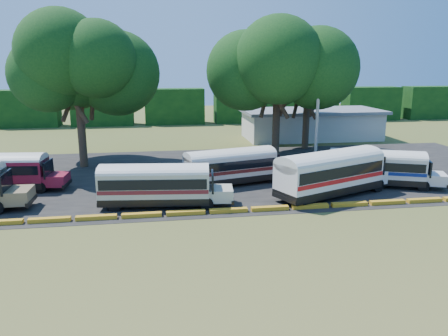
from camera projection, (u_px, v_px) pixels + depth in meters
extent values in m
plane|color=#344818|center=(209.00, 219.00, 29.48)|extent=(160.00, 160.00, 0.00)
cube|color=black|center=(204.00, 174.00, 41.15)|extent=(64.00, 24.00, 0.02)
cube|color=gold|center=(1.00, 222.00, 28.36)|extent=(2.70, 0.45, 0.30)
cube|color=gold|center=(50.00, 220.00, 28.81)|extent=(2.70, 0.45, 0.30)
cube|color=gold|center=(96.00, 218.00, 29.27)|extent=(2.70, 0.45, 0.30)
cube|color=gold|center=(142.00, 215.00, 29.72)|extent=(2.70, 0.45, 0.30)
cube|color=gold|center=(186.00, 213.00, 30.18)|extent=(2.70, 0.45, 0.30)
cube|color=gold|center=(228.00, 211.00, 30.63)|extent=(2.70, 0.45, 0.30)
cube|color=gold|center=(270.00, 208.00, 31.09)|extent=(2.70, 0.45, 0.30)
cube|color=gold|center=(310.00, 206.00, 31.54)|extent=(2.70, 0.45, 0.30)
cube|color=gold|center=(349.00, 204.00, 32.00)|extent=(2.70, 0.45, 0.30)
cube|color=gold|center=(387.00, 202.00, 32.45)|extent=(2.70, 0.45, 0.30)
cube|color=gold|center=(424.00, 200.00, 32.91)|extent=(2.70, 0.45, 0.30)
cube|color=beige|center=(311.00, 125.00, 60.59)|extent=(18.00, 8.00, 3.60)
cube|color=slate|center=(312.00, 111.00, 60.13)|extent=(19.00, 9.00, 0.40)
cube|color=black|center=(27.00, 109.00, 71.23)|extent=(10.00, 4.00, 6.00)
cube|color=black|center=(103.00, 107.00, 73.05)|extent=(10.00, 4.00, 6.00)
cube|color=black|center=(175.00, 106.00, 74.87)|extent=(10.00, 4.00, 6.00)
cube|color=black|center=(243.00, 105.00, 76.69)|extent=(10.00, 4.00, 6.00)
cube|color=black|center=(308.00, 104.00, 78.51)|extent=(10.00, 4.00, 6.00)
cube|color=black|center=(371.00, 103.00, 80.33)|extent=(10.00, 4.00, 6.00)
cube|color=black|center=(430.00, 102.00, 82.15)|extent=(10.00, 4.00, 6.00)
cylinder|color=black|center=(6.00, 198.00, 32.27)|extent=(1.05, 0.30, 1.05)
cube|color=olive|center=(18.00, 196.00, 31.25)|extent=(1.90, 2.32, 1.00)
cube|color=black|center=(6.00, 182.00, 30.91)|extent=(0.16, 2.42, 1.44)
cube|color=black|center=(31.00, 201.00, 31.48)|extent=(0.19, 2.58, 0.32)
cylinder|color=black|center=(40.00, 188.00, 35.06)|extent=(0.97, 0.36, 0.95)
cylinder|color=black|center=(48.00, 181.00, 37.03)|extent=(0.97, 0.36, 0.95)
cube|color=maroon|center=(57.00, 179.00, 36.00)|extent=(1.91, 2.25, 0.90)
cube|color=black|center=(48.00, 168.00, 35.75)|extent=(0.36, 2.19, 1.30)
cube|color=black|center=(67.00, 184.00, 36.14)|extent=(0.40, 2.33, 0.28)
cylinder|color=black|center=(207.00, 204.00, 31.08)|extent=(0.98, 0.37, 0.96)
cylinder|color=black|center=(206.00, 195.00, 33.07)|extent=(0.98, 0.37, 0.96)
cylinder|color=black|center=(114.00, 205.00, 30.78)|extent=(0.98, 0.37, 0.96)
cylinder|color=black|center=(120.00, 196.00, 32.78)|extent=(0.98, 0.37, 0.96)
cube|color=black|center=(155.00, 198.00, 31.87)|extent=(8.09, 3.25, 0.53)
cube|color=#BBB7A1|center=(155.00, 183.00, 31.60)|extent=(8.09, 3.25, 1.76)
cube|color=black|center=(155.00, 180.00, 31.56)|extent=(7.78, 3.27, 0.74)
cube|color=maroon|center=(155.00, 188.00, 31.69)|extent=(8.01, 3.28, 0.29)
ellipsoid|color=silver|center=(154.00, 172.00, 31.40)|extent=(8.09, 3.25, 1.08)
cube|color=#BBB7A1|center=(221.00, 194.00, 32.02)|extent=(1.95, 2.29, 0.91)
cube|color=black|center=(212.00, 181.00, 31.77)|extent=(0.39, 2.21, 1.32)
cube|color=black|center=(232.00, 198.00, 32.15)|extent=(0.43, 2.36, 0.29)
cube|color=black|center=(102.00, 200.00, 31.72)|extent=(0.43, 2.36, 0.29)
cylinder|color=black|center=(274.00, 178.00, 38.17)|extent=(0.99, 0.50, 0.95)
cylinder|color=black|center=(262.00, 172.00, 39.98)|extent=(0.99, 0.50, 0.95)
cylinder|color=black|center=(205.00, 186.00, 35.61)|extent=(0.99, 0.50, 0.95)
cylinder|color=black|center=(196.00, 180.00, 37.41)|extent=(0.99, 0.50, 0.95)
cube|color=black|center=(230.00, 178.00, 37.57)|extent=(8.16, 4.33, 0.52)
cube|color=beige|center=(230.00, 165.00, 37.31)|extent=(8.16, 4.33, 1.74)
cube|color=black|center=(230.00, 163.00, 37.26)|extent=(7.87, 4.30, 0.73)
cube|color=#511615|center=(230.00, 169.00, 37.39)|extent=(8.09, 4.34, 0.29)
ellipsoid|color=silver|center=(230.00, 155.00, 37.10)|extent=(8.16, 4.33, 1.07)
cube|color=beige|center=(278.00, 169.00, 39.39)|extent=(2.20, 2.47, 0.90)
cube|color=black|center=(273.00, 160.00, 38.93)|extent=(0.71, 2.15, 1.31)
cube|color=black|center=(286.00, 172.00, 39.80)|extent=(0.77, 2.30, 0.29)
cube|color=black|center=(188.00, 184.00, 36.07)|extent=(0.77, 2.30, 0.29)
cylinder|color=black|center=(378.00, 185.00, 35.48)|extent=(1.14, 0.71, 1.11)
cylinder|color=black|center=(355.00, 179.00, 37.44)|extent=(1.14, 0.71, 1.11)
cylinder|color=black|center=(309.00, 200.00, 31.63)|extent=(1.14, 0.71, 1.11)
cylinder|color=black|center=(287.00, 192.00, 33.59)|extent=(1.14, 0.71, 1.11)
cube|color=black|center=(329.00, 188.00, 34.21)|extent=(9.43, 6.06, 0.61)
cube|color=white|center=(330.00, 172.00, 33.90)|extent=(9.43, 6.06, 2.02)
cube|color=black|center=(330.00, 169.00, 33.85)|extent=(9.12, 5.98, 0.85)
cube|color=#B51214|center=(330.00, 177.00, 34.00)|extent=(9.36, 6.07, 0.33)
ellipsoid|color=silver|center=(331.00, 159.00, 33.67)|extent=(9.43, 6.06, 1.24)
cube|color=white|center=(376.00, 174.00, 36.96)|extent=(2.78, 3.01, 1.05)
cube|color=black|center=(372.00, 163.00, 36.35)|extent=(1.14, 2.41, 1.52)
cube|color=black|center=(383.00, 178.00, 37.55)|extent=(1.23, 2.57, 0.33)
cube|color=black|center=(285.00, 198.00, 31.94)|extent=(1.23, 2.57, 0.33)
cylinder|color=black|center=(423.00, 186.00, 35.63)|extent=(0.97, 0.59, 0.94)
cylinder|color=black|center=(418.00, 180.00, 37.54)|extent=(0.97, 0.59, 0.94)
cylinder|color=black|center=(343.00, 181.00, 36.98)|extent=(0.97, 0.59, 0.94)
cylinder|color=black|center=(342.00, 176.00, 38.89)|extent=(0.97, 0.59, 0.94)
cube|color=black|center=(375.00, 179.00, 37.33)|extent=(8.02, 5.01, 0.52)
cube|color=silver|center=(376.00, 166.00, 37.07)|extent=(8.02, 5.01, 1.72)
cube|color=black|center=(376.00, 164.00, 37.02)|extent=(7.75, 4.95, 0.72)
cube|color=navy|center=(376.00, 170.00, 37.15)|extent=(7.96, 5.02, 0.28)
ellipsoid|color=silver|center=(377.00, 156.00, 36.86)|extent=(8.02, 5.01, 1.06)
cube|color=silver|center=(435.00, 179.00, 36.27)|extent=(2.33, 2.54, 0.89)
cube|color=black|center=(428.00, 167.00, 36.18)|extent=(0.92, 2.06, 1.29)
cube|color=black|center=(444.00, 183.00, 36.19)|extent=(1.00, 2.20, 0.28)
cube|color=black|center=(330.00, 177.00, 38.15)|extent=(1.00, 2.20, 0.28)
cylinder|color=#35251A|center=(82.00, 132.00, 43.46)|extent=(0.80, 0.80, 7.04)
cylinder|color=#35251A|center=(93.00, 101.00, 43.36)|extent=(1.30, 2.58, 4.03)
cylinder|color=#35251A|center=(70.00, 101.00, 43.40)|extent=(2.00, 2.26, 4.03)
cylinder|color=#35251A|center=(75.00, 103.00, 41.48)|extent=(2.62, 0.88, 4.03)
ellipsoid|color=black|center=(76.00, 62.00, 41.86)|extent=(11.73, 11.73, 8.61)
cylinder|color=#35251A|center=(276.00, 127.00, 47.28)|extent=(0.80, 0.80, 7.00)
cylinder|color=#35251A|center=(287.00, 99.00, 47.19)|extent=(1.29, 2.56, 4.01)
cylinder|color=#35251A|center=(266.00, 98.00, 47.23)|extent=(1.99, 2.25, 4.01)
cylinder|color=#35251A|center=(278.00, 100.00, 45.31)|extent=(2.61, 0.88, 4.01)
ellipsoid|color=black|center=(278.00, 63.00, 45.70)|extent=(11.45, 11.45, 8.40)
cylinder|color=#35251A|center=(306.00, 125.00, 52.91)|extent=(0.80, 0.80, 5.82)
cylinder|color=#35251A|center=(315.00, 104.00, 52.93)|extent=(1.17, 2.22, 3.37)
cylinder|color=#35251A|center=(297.00, 104.00, 52.97)|extent=(1.75, 1.97, 3.37)
cylinder|color=#35251A|center=(309.00, 105.00, 51.06)|extent=(2.24, 0.82, 3.37)
ellipsoid|color=black|center=(308.00, 77.00, 51.57)|extent=(8.54, 8.54, 6.26)
cylinder|color=gray|center=(317.00, 131.00, 41.72)|extent=(0.30, 0.30, 7.87)
cube|color=gray|center=(318.00, 93.00, 40.89)|extent=(1.60, 0.12, 0.12)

